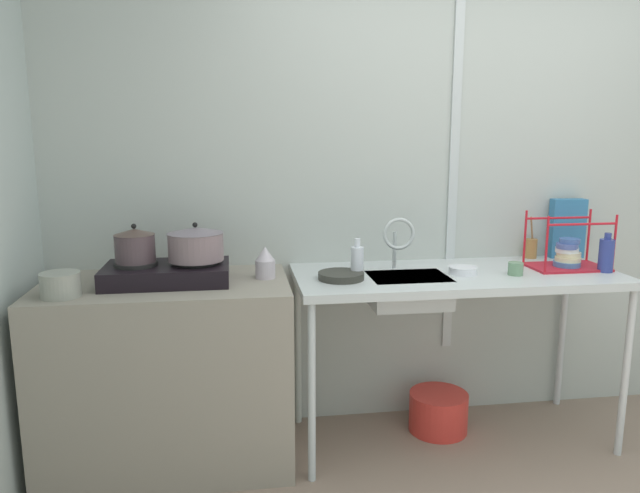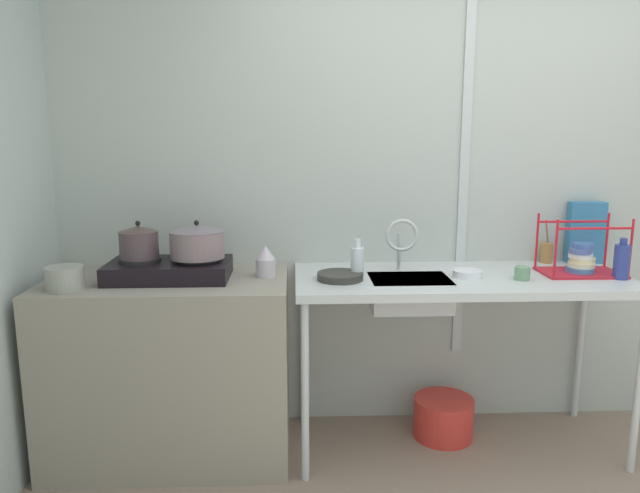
% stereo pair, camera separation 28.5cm
% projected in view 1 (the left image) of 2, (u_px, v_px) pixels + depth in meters
% --- Properties ---
extents(wall_back, '(5.23, 0.10, 2.59)m').
position_uv_depth(wall_back, '(461.00, 187.00, 3.29)').
color(wall_back, '#B3BBB4').
rests_on(wall_back, ground).
extents(wall_metal_strip, '(0.05, 0.01, 2.07)m').
position_uv_depth(wall_metal_strip, '(454.00, 164.00, 3.20)').
color(wall_metal_strip, silver).
extents(counter_concrete, '(1.16, 0.66, 0.90)m').
position_uv_depth(counter_concrete, '(169.00, 373.00, 2.86)').
color(counter_concrete, gray).
rests_on(counter_concrete, ground).
extents(counter_sink, '(1.63, 0.66, 0.90)m').
position_uv_depth(counter_sink, '(456.00, 284.00, 2.99)').
color(counter_sink, silver).
rests_on(counter_sink, ground).
extents(stove, '(0.57, 0.35, 0.10)m').
position_uv_depth(stove, '(167.00, 273.00, 2.77)').
color(stove, black).
rests_on(stove, counter_concrete).
extents(pot_on_left_burner, '(0.19, 0.19, 0.18)m').
position_uv_depth(pot_on_left_burner, '(135.00, 245.00, 2.72)').
color(pot_on_left_burner, '#4D3C41').
rests_on(pot_on_left_burner, stove).
extents(pot_on_right_burner, '(0.26, 0.26, 0.18)m').
position_uv_depth(pot_on_right_burner, '(196.00, 244.00, 2.76)').
color(pot_on_right_burner, gray).
rests_on(pot_on_right_burner, stove).
extents(pot_beside_stove, '(0.17, 0.17, 0.11)m').
position_uv_depth(pot_beside_stove, '(60.00, 285.00, 2.52)').
color(pot_beside_stove, gray).
rests_on(pot_beside_stove, counter_concrete).
extents(percolator, '(0.10, 0.10, 0.15)m').
position_uv_depth(percolator, '(265.00, 263.00, 2.85)').
color(percolator, '#C1B7C3').
rests_on(percolator, counter_concrete).
extents(sink_basin, '(0.38, 0.29, 0.15)m').
position_uv_depth(sink_basin, '(408.00, 291.00, 2.92)').
color(sink_basin, silver).
rests_on(sink_basin, counter_sink).
extents(faucet, '(0.16, 0.09, 0.28)m').
position_uv_depth(faucet, '(398.00, 236.00, 2.97)').
color(faucet, silver).
rests_on(faucet, counter_sink).
extents(frying_pan, '(0.22, 0.22, 0.03)m').
position_uv_depth(frying_pan, '(341.00, 276.00, 2.84)').
color(frying_pan, '#30312A').
rests_on(frying_pan, counter_sink).
extents(dish_rack, '(0.38, 0.24, 0.29)m').
position_uv_depth(dish_rack, '(567.00, 256.00, 3.06)').
color(dish_rack, red).
rests_on(dish_rack, counter_sink).
extents(cup_by_rack, '(0.07, 0.07, 0.06)m').
position_uv_depth(cup_by_rack, '(516.00, 269.00, 2.92)').
color(cup_by_rack, gray).
rests_on(cup_by_rack, counter_sink).
extents(small_bowl_on_drainboard, '(0.14, 0.14, 0.04)m').
position_uv_depth(small_bowl_on_drainboard, '(463.00, 270.00, 2.95)').
color(small_bowl_on_drainboard, white).
rests_on(small_bowl_on_drainboard, counter_sink).
extents(bottle_by_sink, '(0.06, 0.06, 0.19)m').
position_uv_depth(bottle_by_sink, '(357.00, 261.00, 2.88)').
color(bottle_by_sink, white).
rests_on(bottle_by_sink, counter_sink).
extents(bottle_by_rack, '(0.07, 0.07, 0.20)m').
position_uv_depth(bottle_by_rack, '(606.00, 255.00, 2.98)').
color(bottle_by_rack, navy).
rests_on(bottle_by_rack, counter_sink).
extents(cereal_box, '(0.19, 0.09, 0.33)m').
position_uv_depth(cereal_box, '(567.00, 228.00, 3.32)').
color(cereal_box, teal).
rests_on(cereal_box, counter_sink).
extents(utensil_jar, '(0.06, 0.06, 0.24)m').
position_uv_depth(utensil_jar, '(531.00, 248.00, 3.31)').
color(utensil_jar, '#A5763F').
rests_on(utensil_jar, counter_sink).
extents(bucket_on_floor, '(0.31, 0.31, 0.21)m').
position_uv_depth(bucket_on_floor, '(438.00, 412.00, 3.20)').
color(bucket_on_floor, red).
rests_on(bucket_on_floor, ground).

